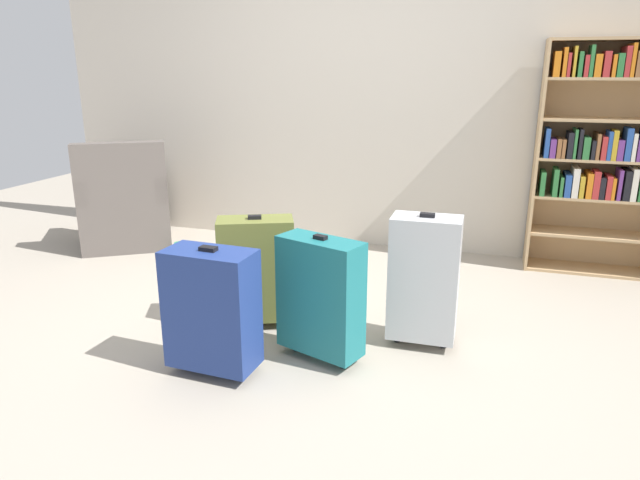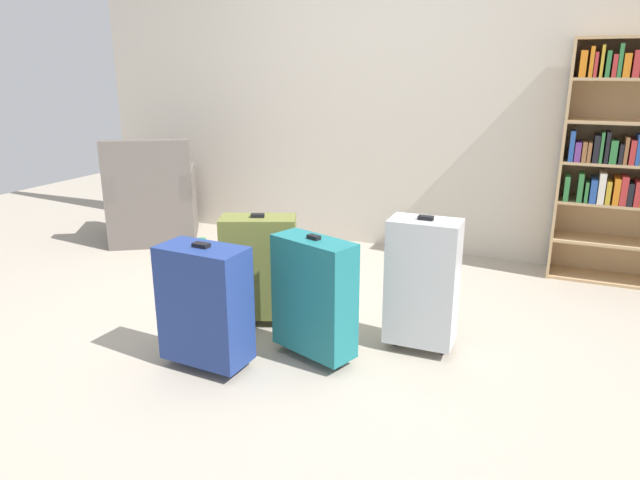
{
  "view_description": "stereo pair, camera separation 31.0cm",
  "coord_description": "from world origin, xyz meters",
  "px_view_note": "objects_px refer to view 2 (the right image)",
  "views": [
    {
      "loc": [
        1.01,
        -2.74,
        1.44
      ],
      "look_at": [
        0.13,
        0.1,
        0.55
      ],
      "focal_mm": 31.93,
      "sensor_mm": 36.0,
      "label": 1
    },
    {
      "loc": [
        1.3,
        -2.63,
        1.44
      ],
      "look_at": [
        0.13,
        0.1,
        0.55
      ],
      "focal_mm": 31.93,
      "sensor_mm": 36.0,
      "label": 2
    }
  ],
  "objects_px": {
    "armchair": "(154,204)",
    "suitcase_navy_blue": "(205,304)",
    "suitcase_olive": "(259,267)",
    "suitcase_silver": "(422,282)",
    "mug": "(202,244)",
    "suitcase_teal": "(314,296)",
    "bookshelf": "(640,151)"
  },
  "relations": [
    {
      "from": "armchair",
      "to": "suitcase_navy_blue",
      "type": "distance_m",
      "value": 2.43
    },
    {
      "from": "armchair",
      "to": "suitcase_olive",
      "type": "bearing_deg",
      "value": -34.36
    },
    {
      "from": "armchair",
      "to": "suitcase_silver",
      "type": "distance_m",
      "value": 2.87
    },
    {
      "from": "mug",
      "to": "suitcase_teal",
      "type": "height_order",
      "value": "suitcase_teal"
    },
    {
      "from": "suitcase_teal",
      "to": "suitcase_olive",
      "type": "relative_size",
      "value": 1.01
    },
    {
      "from": "bookshelf",
      "to": "suitcase_silver",
      "type": "bearing_deg",
      "value": -124.08
    },
    {
      "from": "armchair",
      "to": "suitcase_teal",
      "type": "height_order",
      "value": "armchair"
    },
    {
      "from": "bookshelf",
      "to": "suitcase_teal",
      "type": "relative_size",
      "value": 2.47
    },
    {
      "from": "bookshelf",
      "to": "suitcase_navy_blue",
      "type": "relative_size",
      "value": 2.52
    },
    {
      "from": "bookshelf",
      "to": "suitcase_olive",
      "type": "height_order",
      "value": "bookshelf"
    },
    {
      "from": "mug",
      "to": "suitcase_olive",
      "type": "bearing_deg",
      "value": -42.68
    },
    {
      "from": "suitcase_olive",
      "to": "suitcase_navy_blue",
      "type": "bearing_deg",
      "value": -88.46
    },
    {
      "from": "bookshelf",
      "to": "suitcase_navy_blue",
      "type": "xyz_separation_m",
      "value": [
        -2.0,
        -2.19,
        -0.58
      ]
    },
    {
      "from": "suitcase_teal",
      "to": "suitcase_silver",
      "type": "bearing_deg",
      "value": 33.56
    },
    {
      "from": "suitcase_teal",
      "to": "suitcase_silver",
      "type": "relative_size",
      "value": 0.9
    },
    {
      "from": "mug",
      "to": "suitcase_teal",
      "type": "distance_m",
      "value": 2.11
    },
    {
      "from": "mug",
      "to": "suitcase_teal",
      "type": "xyz_separation_m",
      "value": [
        1.61,
        -1.33,
        0.3
      ]
    },
    {
      "from": "suitcase_silver",
      "to": "mug",
      "type": "bearing_deg",
      "value": 154.03
    },
    {
      "from": "bookshelf",
      "to": "armchair",
      "type": "distance_m",
      "value": 3.78
    },
    {
      "from": "mug",
      "to": "suitcase_teal",
      "type": "bearing_deg",
      "value": -39.61
    },
    {
      "from": "armchair",
      "to": "mug",
      "type": "relative_size",
      "value": 8.05
    },
    {
      "from": "bookshelf",
      "to": "suitcase_olive",
      "type": "distance_m",
      "value": 2.64
    },
    {
      "from": "suitcase_teal",
      "to": "suitcase_olive",
      "type": "height_order",
      "value": "suitcase_teal"
    },
    {
      "from": "bookshelf",
      "to": "suitcase_silver",
      "type": "relative_size",
      "value": 2.24
    },
    {
      "from": "suitcase_olive",
      "to": "bookshelf",
      "type": "bearing_deg",
      "value": 38.64
    },
    {
      "from": "suitcase_teal",
      "to": "mug",
      "type": "bearing_deg",
      "value": 140.39
    },
    {
      "from": "suitcase_silver",
      "to": "suitcase_navy_blue",
      "type": "relative_size",
      "value": 1.13
    },
    {
      "from": "bookshelf",
      "to": "suitcase_teal",
      "type": "xyz_separation_m",
      "value": [
        -1.54,
        -1.89,
        -0.57
      ]
    },
    {
      "from": "mug",
      "to": "suitcase_olive",
      "type": "height_order",
      "value": "suitcase_olive"
    },
    {
      "from": "mug",
      "to": "suitcase_silver",
      "type": "relative_size",
      "value": 0.16
    },
    {
      "from": "bookshelf",
      "to": "suitcase_olive",
      "type": "bearing_deg",
      "value": -141.36
    },
    {
      "from": "suitcase_navy_blue",
      "to": "suitcase_silver",
      "type": "bearing_deg",
      "value": 33.16
    }
  ]
}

